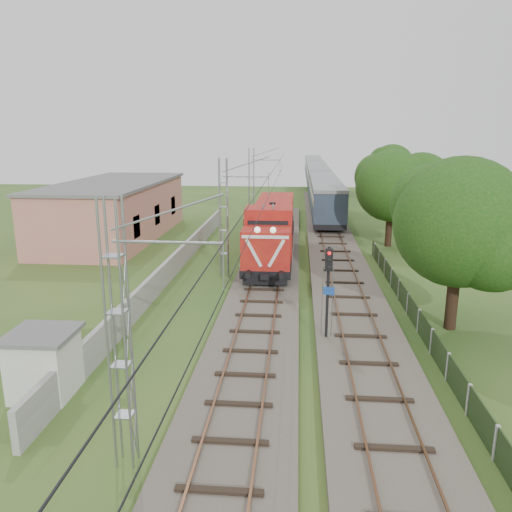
# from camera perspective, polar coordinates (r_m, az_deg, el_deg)

# --- Properties ---
(ground) EXTENTS (140.00, 140.00, 0.00)m
(ground) POSITION_cam_1_polar(r_m,az_deg,el_deg) (22.89, -0.49, -10.92)
(ground) COLOR #294F1D
(ground) RESTS_ON ground
(track_main) EXTENTS (4.20, 70.00, 0.45)m
(track_main) POSITION_cam_1_polar(r_m,az_deg,el_deg) (29.30, 0.78, -4.83)
(track_main) COLOR #6B6054
(track_main) RESTS_ON ground
(track_side) EXTENTS (4.20, 80.00, 0.45)m
(track_side) POSITION_cam_1_polar(r_m,az_deg,el_deg) (41.86, 8.90, 0.78)
(track_side) COLOR #6B6054
(track_side) RESTS_ON ground
(catenary) EXTENTS (3.31, 70.00, 8.00)m
(catenary) POSITION_cam_1_polar(r_m,az_deg,el_deg) (33.50, -3.63, 4.37)
(catenary) COLOR gray
(catenary) RESTS_ON ground
(boundary_wall) EXTENTS (0.25, 40.00, 1.50)m
(boundary_wall) POSITION_cam_1_polar(r_m,az_deg,el_deg) (34.89, -9.33, -0.95)
(boundary_wall) COLOR #9E9E99
(boundary_wall) RESTS_ON ground
(station_building) EXTENTS (8.40, 20.40, 5.22)m
(station_building) POSITION_cam_1_polar(r_m,az_deg,el_deg) (48.28, -15.82, 5.13)
(station_building) COLOR #B37660
(station_building) RESTS_ON ground
(fence) EXTENTS (0.12, 32.00, 1.20)m
(fence) POSITION_cam_1_polar(r_m,az_deg,el_deg) (26.05, 18.10, -7.04)
(fence) COLOR black
(fence) RESTS_ON ground
(locomotive) EXTENTS (3.18, 18.15, 4.61)m
(locomotive) POSITION_cam_1_polar(r_m,az_deg,el_deg) (39.08, 1.91, 3.24)
(locomotive) COLOR black
(locomotive) RESTS_ON ground
(coach_rake) EXTENTS (3.23, 72.11, 3.74)m
(coach_rake) POSITION_cam_1_polar(r_m,az_deg,el_deg) (82.76, 7.03, 9.07)
(coach_rake) COLOR black
(coach_rake) RESTS_ON ground
(signal_post) EXTENTS (0.51, 0.40, 4.63)m
(signal_post) POSITION_cam_1_polar(r_m,az_deg,el_deg) (22.90, 8.26, -2.55)
(signal_post) COLOR black
(signal_post) RESTS_ON ground
(relay_hut) EXTENTS (2.44, 2.44, 2.49)m
(relay_hut) POSITION_cam_1_polar(r_m,az_deg,el_deg) (20.63, -23.06, -11.19)
(relay_hut) COLOR silver
(relay_hut) RESTS_ON ground
(tree_a) EXTENTS (6.63, 6.31, 8.59)m
(tree_a) POSITION_cam_1_polar(r_m,az_deg,el_deg) (25.89, 22.44, 3.41)
(tree_a) COLOR #321F14
(tree_a) RESTS_ON ground
(tree_b) EXTENTS (6.08, 5.79, 7.88)m
(tree_b) POSITION_cam_1_polar(r_m,az_deg,el_deg) (48.39, 18.33, 7.70)
(tree_b) COLOR #321F14
(tree_b) RESTS_ON ground
(tree_c) EXTENTS (6.37, 6.07, 8.26)m
(tree_c) POSITION_cam_1_polar(r_m,az_deg,el_deg) (43.98, 15.34, 7.66)
(tree_c) COLOR #321F14
(tree_c) RESTS_ON ground
(tree_d) EXTENTS (6.22, 5.92, 8.06)m
(tree_d) POSITION_cam_1_polar(r_m,az_deg,el_deg) (70.69, 15.31, 9.78)
(tree_d) COLOR #321F14
(tree_d) RESTS_ON ground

